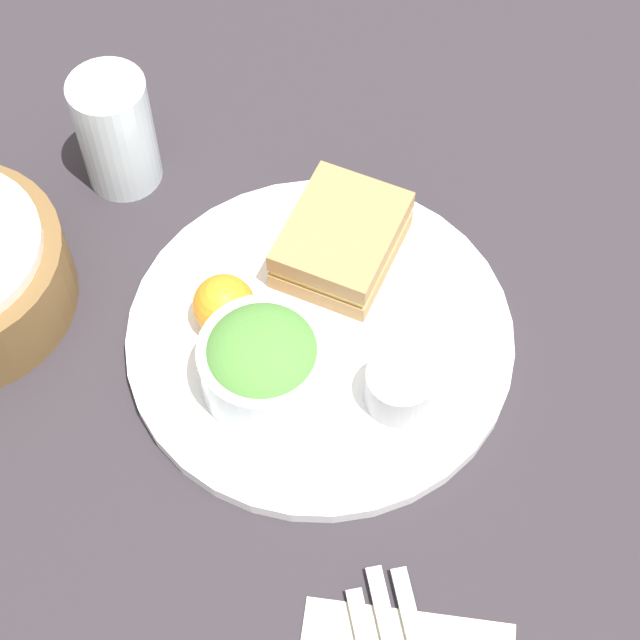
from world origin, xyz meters
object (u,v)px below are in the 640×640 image
at_px(sandwich, 342,240).
at_px(drink_glass, 116,132).
at_px(plate, 320,337).
at_px(salad_bowl, 263,362).
at_px(dressing_cup, 400,387).

bearing_deg(sandwich, drink_glass, 70.54).
height_order(sandwich, drink_glass, drink_glass).
distance_m(plate, salad_bowl, 0.08).
distance_m(plate, drink_glass, 0.26).
relative_size(salad_bowl, drink_glass, 0.88).
bearing_deg(sandwich, plate, 174.41).
height_order(plate, dressing_cup, dressing_cup).
bearing_deg(sandwich, dressing_cup, -154.69).
bearing_deg(drink_glass, plate, -127.28).
relative_size(plate, salad_bowl, 3.17).
bearing_deg(plate, salad_bowl, 143.53).
bearing_deg(drink_glass, dressing_cup, -127.09).
distance_m(salad_bowl, drink_glass, 0.27).
bearing_deg(dressing_cup, salad_bowl, 89.79).
distance_m(plate, dressing_cup, 0.09).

